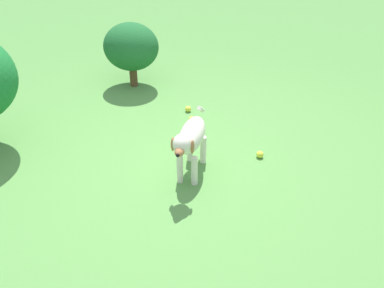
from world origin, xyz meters
name	(u,v)px	position (x,y,z in m)	size (l,w,h in m)	color
ground	(171,158)	(0.00, 0.00, 0.00)	(14.00, 14.00, 0.00)	#548C42
dog	(191,139)	(0.23, -0.21, 0.37)	(0.21, 0.83, 0.56)	silver
tennis_ball_0	(260,154)	(0.79, 0.18, 0.03)	(0.07, 0.07, 0.07)	yellow
tennis_ball_1	(188,109)	(-0.04, 0.90, 0.03)	(0.07, 0.07, 0.07)	#D6D33E
tennis_ball_2	(192,119)	(0.04, 0.68, 0.03)	(0.07, 0.07, 0.07)	#C3DC40
shrub_near	(131,47)	(-0.84, 1.42, 0.49)	(0.65, 0.59, 0.77)	brown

